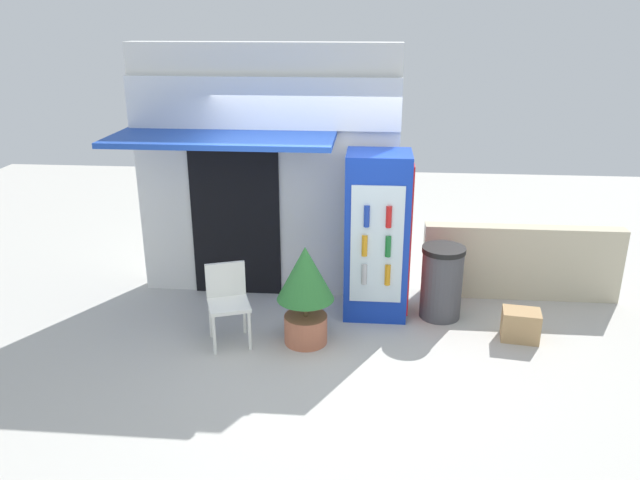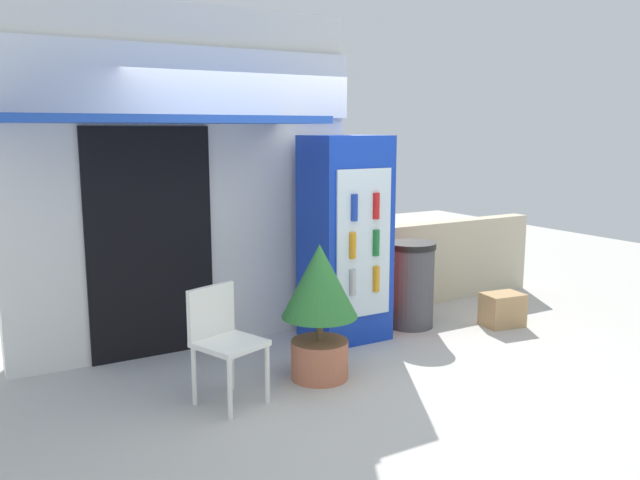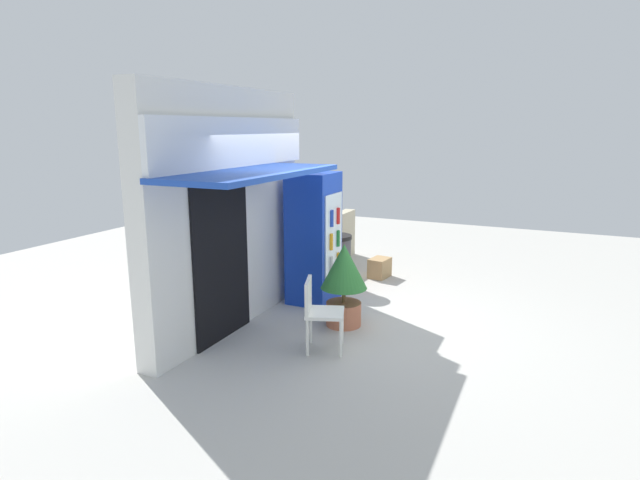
{
  "view_description": "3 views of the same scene",
  "coord_description": "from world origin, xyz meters",
  "views": [
    {
      "loc": [
        0.62,
        -5.83,
        3.36
      ],
      "look_at": [
        0.09,
        0.38,
        1.08
      ],
      "focal_mm": 34.65,
      "sensor_mm": 36.0,
      "label": 1
    },
    {
      "loc": [
        -2.58,
        -4.23,
        2.01
      ],
      "look_at": [
        0.08,
        0.3,
        1.1
      ],
      "focal_mm": 36.36,
      "sensor_mm": 36.0,
      "label": 2
    },
    {
      "loc": [
        -6.07,
        -2.33,
        2.59
      ],
      "look_at": [
        -0.07,
        0.43,
        1.14
      ],
      "focal_mm": 28.91,
      "sensor_mm": 36.0,
      "label": 3
    }
  ],
  "objects": [
    {
      "name": "stone_boundary_wall",
      "position": [
        2.5,
        1.47,
        0.47
      ],
      "size": [
        2.41,
        0.21,
        0.94
      ],
      "primitive_type": "cube",
      "color": "beige",
      "rests_on": "ground"
    },
    {
      "name": "storefront_building",
      "position": [
        -0.69,
        1.41,
        1.59
      ],
      "size": [
        3.23,
        1.29,
        3.07
      ],
      "color": "silver",
      "rests_on": "ground"
    },
    {
      "name": "cardboard_box",
      "position": [
        2.29,
        0.36,
        0.17
      ],
      "size": [
        0.44,
        0.34,
        0.34
      ],
      "primitive_type": "cube",
      "rotation": [
        0.0,
        0.0,
        -0.14
      ],
      "color": "tan",
      "rests_on": "ground"
    },
    {
      "name": "drink_cooler",
      "position": [
        0.71,
        0.87,
        0.97
      ],
      "size": [
        0.74,
        0.68,
        1.94
      ],
      "color": "#1438B2",
      "rests_on": "ground"
    },
    {
      "name": "plastic_chair",
      "position": [
        -0.89,
        0.07,
        0.51
      ],
      "size": [
        0.55,
        0.56,
        0.86
      ],
      "color": "white",
      "rests_on": "ground"
    },
    {
      "name": "ground",
      "position": [
        0.0,
        0.0,
        0.0
      ],
      "size": [
        16.0,
        16.0,
        0.0
      ],
      "primitive_type": "plane",
      "color": "beige"
    },
    {
      "name": "potted_plant_near_shop",
      "position": [
        -0.05,
        0.09,
        0.66
      ],
      "size": [
        0.61,
        0.61,
        1.11
      ],
      "color": "#BC6B4C",
      "rests_on": "ground"
    },
    {
      "name": "trash_bin",
      "position": [
        1.47,
        0.84,
        0.44
      ],
      "size": [
        0.5,
        0.5,
        0.87
      ],
      "color": "#47474C",
      "rests_on": "ground"
    }
  ]
}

